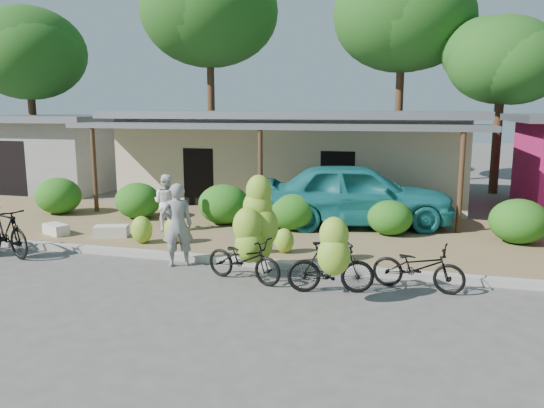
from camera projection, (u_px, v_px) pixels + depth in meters
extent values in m
plane|color=#504D4B|center=(169.00, 291.00, 10.10)|extent=(100.00, 100.00, 0.00)
cube|color=olive|center=(249.00, 231.00, 14.84)|extent=(60.00, 6.00, 0.12)
cube|color=#A8A399|center=(209.00, 259.00, 11.99)|extent=(60.00, 0.25, 0.15)
cube|color=#C0B891|center=(297.00, 159.00, 20.26)|extent=(12.00, 6.00, 3.10)
cube|color=slate|center=(298.00, 114.00, 19.97)|extent=(13.00, 7.00, 0.25)
cube|color=black|center=(277.00, 180.00, 17.55)|extent=(1.40, 0.12, 2.20)
cube|color=slate|center=(269.00, 126.00, 16.23)|extent=(13.00, 2.00, 0.15)
cylinder|color=#513920|center=(95.00, 172.00, 17.11)|extent=(0.14, 0.14, 2.85)
cylinder|color=#513920|center=(260.00, 178.00, 15.64)|extent=(0.14, 0.14, 2.85)
cylinder|color=#513920|center=(461.00, 185.00, 14.17)|extent=(0.14, 0.14, 2.85)
cube|color=gray|center=(52.00, 155.00, 23.17)|extent=(6.00, 5.00, 2.90)
cube|color=slate|center=(49.00, 118.00, 22.90)|extent=(7.00, 6.00, 0.25)
cube|color=black|center=(12.00, 169.00, 20.91)|extent=(1.40, 0.12, 2.20)
cylinder|color=#513920|center=(33.00, 114.00, 25.42)|extent=(0.36, 0.36, 6.37)
ellipsoid|color=#104312|center=(28.00, 53.00, 24.92)|extent=(5.41, 5.41, 4.33)
ellipsoid|color=#104312|center=(23.00, 48.00, 25.29)|extent=(4.60, 4.60, 3.68)
cylinder|color=#513920|center=(211.00, 92.00, 25.98)|extent=(0.36, 0.36, 8.50)
ellipsoid|color=#104312|center=(209.00, 11.00, 25.31)|extent=(6.58, 6.58, 5.27)
ellipsoid|color=#104312|center=(202.00, 6.00, 25.67)|extent=(5.59, 5.59, 4.48)
cylinder|color=#513920|center=(399.00, 97.00, 24.14)|extent=(0.36, 0.36, 7.94)
ellipsoid|color=#104312|center=(403.00, 16.00, 23.51)|extent=(6.14, 6.14, 4.91)
ellipsoid|color=#104312|center=(392.00, 11.00, 23.88)|extent=(5.22, 5.22, 4.18)
cylinder|color=#513920|center=(498.00, 124.00, 21.39)|extent=(0.36, 0.36, 5.64)
ellipsoid|color=#104312|center=(502.00, 60.00, 20.95)|extent=(4.30, 4.30, 3.44)
ellipsoid|color=#104312|center=(489.00, 53.00, 21.31)|extent=(3.66, 3.66, 2.93)
ellipsoid|color=#295713|center=(58.00, 196.00, 16.87)|extent=(1.48, 1.33, 1.15)
ellipsoid|color=#295713|center=(138.00, 201.00, 16.16)|extent=(1.40, 1.26, 1.09)
ellipsoid|color=#295713|center=(224.00, 204.00, 15.33)|extent=(1.49, 1.34, 1.16)
ellipsoid|color=#295713|center=(292.00, 210.00, 14.59)|extent=(1.41, 1.27, 1.10)
ellipsoid|color=#295713|center=(390.00, 218.00, 14.02)|extent=(1.18, 1.07, 0.92)
ellipsoid|color=#295713|center=(519.00, 221.00, 13.13)|extent=(1.43, 1.28, 1.11)
imported|color=black|center=(5.00, 231.00, 12.44)|extent=(2.02, 1.23, 1.17)
imported|color=black|center=(244.00, 259.00, 10.60)|extent=(1.83, 1.08, 0.91)
ellipsoid|color=#92CB32|center=(257.00, 243.00, 11.05)|extent=(0.67, 0.57, 0.84)
ellipsoid|color=#92CB32|center=(261.00, 226.00, 10.93)|extent=(0.73, 0.62, 0.91)
ellipsoid|color=#92CB32|center=(258.00, 208.00, 10.90)|extent=(0.62, 0.53, 0.77)
ellipsoid|color=#92CB32|center=(259.00, 191.00, 10.83)|extent=(0.53, 0.45, 0.67)
ellipsoid|color=#92CB32|center=(249.00, 245.00, 10.72)|extent=(0.60, 0.51, 0.76)
ellipsoid|color=#92CB32|center=(248.00, 226.00, 10.67)|extent=(0.62, 0.52, 0.77)
imported|color=black|center=(331.00, 267.00, 9.92)|extent=(1.70, 0.82, 0.98)
ellipsoid|color=#92CB32|center=(334.00, 256.00, 9.21)|extent=(0.58, 0.49, 0.73)
ellipsoid|color=#92CB32|center=(334.00, 235.00, 9.19)|extent=(0.52, 0.44, 0.65)
imported|color=black|center=(418.00, 267.00, 10.07)|extent=(1.81, 0.88, 0.91)
ellipsoid|color=#92CB32|center=(142.00, 230.00, 13.17)|extent=(0.55, 0.47, 0.68)
ellipsoid|color=#92CB32|center=(174.00, 230.00, 13.18)|extent=(0.52, 0.44, 0.65)
ellipsoid|color=#92CB32|center=(284.00, 241.00, 12.28)|extent=(0.46, 0.39, 0.58)
cube|color=silver|center=(111.00, 231.00, 13.84)|extent=(0.93, 0.66, 0.30)
cube|color=silver|center=(56.00, 229.00, 14.12)|extent=(0.84, 0.66, 0.28)
imported|color=gray|center=(177.00, 225.00, 11.57)|extent=(0.81, 0.73, 1.85)
imported|color=white|center=(166.00, 202.00, 14.49)|extent=(0.81, 0.66, 1.56)
imported|color=#1A7479|center=(357.00, 194.00, 15.06)|extent=(5.71, 3.31, 1.83)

